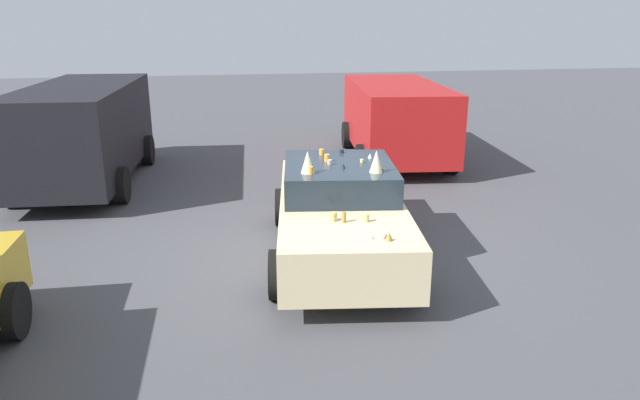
% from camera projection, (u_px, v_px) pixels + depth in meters
% --- Properties ---
extents(ground_plane, '(60.00, 60.00, 0.00)m').
position_uv_depth(ground_plane, '(339.00, 255.00, 8.96)').
color(ground_plane, '#47474C').
extents(art_car_decorated, '(4.71, 2.49, 1.71)m').
position_uv_depth(art_car_decorated, '(340.00, 210.00, 8.78)').
color(art_car_decorated, beige).
rests_on(art_car_decorated, ground).
extents(parked_van_row_back_center, '(5.42, 2.52, 2.12)m').
position_uv_depth(parked_van_row_back_center, '(84.00, 129.00, 12.50)').
color(parked_van_row_back_center, black).
rests_on(parked_van_row_back_center, ground).
extents(parked_van_far_left, '(5.18, 2.74, 1.91)m').
position_uv_depth(parked_van_far_left, '(396.00, 117.00, 14.67)').
color(parked_van_far_left, '#B21919').
rests_on(parked_van_far_left, ground).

